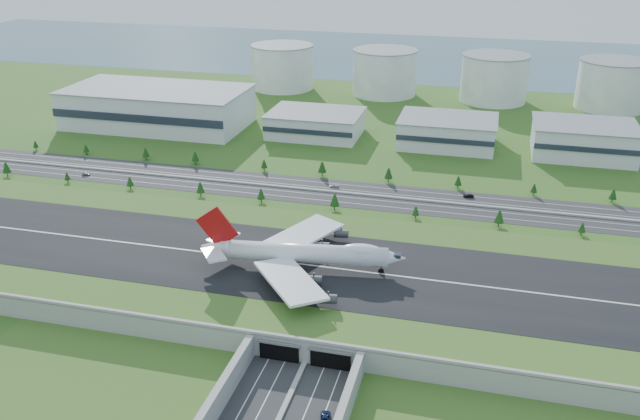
% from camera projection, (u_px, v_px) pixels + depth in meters
% --- Properties ---
extents(ground, '(1200.00, 1200.00, 0.00)m').
position_uv_depth(ground, '(340.00, 288.00, 261.87)').
color(ground, '#325B1C').
rests_on(ground, ground).
extents(airfield_deck, '(520.00, 100.00, 9.20)m').
position_uv_depth(airfield_deck, '(340.00, 278.00, 260.15)').
color(airfield_deck, gray).
rests_on(airfield_deck, ground).
extents(north_expressway, '(560.00, 36.00, 0.12)m').
position_uv_depth(north_expressway, '(381.00, 197.00, 346.17)').
color(north_expressway, '#28282B').
rests_on(north_expressway, ground).
extents(tree_row, '(503.05, 48.65, 8.36)m').
position_uv_depth(tree_row, '(400.00, 191.00, 341.01)').
color(tree_row, '#3D2819').
rests_on(tree_row, ground).
extents(hangar_west, '(120.00, 60.00, 25.00)m').
position_uv_depth(hangar_west, '(158.00, 107.00, 460.09)').
color(hangar_west, white).
rests_on(hangar_west, ground).
extents(hangar_mid_a, '(58.00, 42.00, 15.00)m').
position_uv_depth(hangar_mid_a, '(316.00, 124.00, 441.28)').
color(hangar_mid_a, white).
rests_on(hangar_mid_a, ground).
extents(hangar_mid_b, '(58.00, 42.00, 17.00)m').
position_uv_depth(hangar_mid_b, '(447.00, 132.00, 421.38)').
color(hangar_mid_b, white).
rests_on(hangar_mid_b, ground).
extents(hangar_mid_c, '(58.00, 42.00, 19.00)m').
position_uv_depth(hangar_mid_c, '(583.00, 140.00, 402.62)').
color(hangar_mid_c, white).
rests_on(hangar_mid_c, ground).
extents(fuel_tank_a, '(50.00, 50.00, 35.00)m').
position_uv_depth(fuel_tank_a, '(283.00, 67.00, 557.56)').
color(fuel_tank_a, silver).
rests_on(fuel_tank_a, ground).
extents(fuel_tank_b, '(50.00, 50.00, 35.00)m').
position_uv_depth(fuel_tank_b, '(385.00, 73.00, 538.06)').
color(fuel_tank_b, silver).
rests_on(fuel_tank_b, ground).
extents(fuel_tank_c, '(50.00, 50.00, 35.00)m').
position_uv_depth(fuel_tank_c, '(494.00, 79.00, 518.55)').
color(fuel_tank_c, silver).
rests_on(fuel_tank_c, ground).
extents(fuel_tank_d, '(50.00, 50.00, 35.00)m').
position_uv_depth(fuel_tank_d, '(612.00, 85.00, 499.05)').
color(fuel_tank_d, silver).
rests_on(fuel_tank_d, ground).
extents(bay_water, '(1200.00, 260.00, 0.06)m').
position_uv_depth(bay_water, '(446.00, 57.00, 687.89)').
color(bay_water, '#3B6072').
rests_on(bay_water, ground).
extents(boeing_747, '(79.52, 74.69, 24.67)m').
position_uv_depth(boeing_747, '(302.00, 253.00, 256.21)').
color(boeing_747, white).
rests_on(boeing_747, airfield_deck).
extents(car_2, '(3.87, 6.51, 1.70)m').
position_uv_depth(car_2, '(325.00, 417.00, 192.80)').
color(car_2, '#0D1B41').
rests_on(car_2, ground).
extents(car_4, '(4.77, 2.81, 1.52)m').
position_uv_depth(car_4, '(86.00, 174.00, 373.97)').
color(car_4, slate).
rests_on(car_4, ground).
extents(car_5, '(5.50, 2.95, 1.72)m').
position_uv_depth(car_5, '(469.00, 196.00, 345.14)').
color(car_5, black).
rests_on(car_5, ground).
extents(car_7, '(5.39, 2.32, 1.55)m').
position_uv_depth(car_7, '(334.00, 186.00, 358.24)').
color(car_7, silver).
rests_on(car_7, ground).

